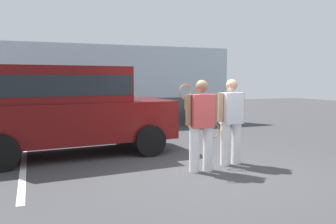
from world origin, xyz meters
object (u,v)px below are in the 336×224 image
Objects in this scene: parked_suv at (68,106)px; tennis_player_man at (201,124)px; potted_plant_by_porch at (193,114)px; tennis_player_woman at (231,121)px.

parked_suv is 3.31m from tennis_player_man.
potted_plant_by_porch is at bearing -113.29° from tennis_player_man.
tennis_player_woman is at bearing -108.30° from potted_plant_by_porch.
tennis_player_man is at bearing -52.12° from parked_suv.
tennis_player_man reaches higher than potted_plant_by_porch.
parked_suv is 3.75m from tennis_player_woman.
tennis_player_woman is 6.03m from potted_plant_by_porch.
parked_suv reaches higher than tennis_player_woman.
parked_suv is 2.68× the size of tennis_player_woman.
tennis_player_woman is at bearing -160.96° from tennis_player_man.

